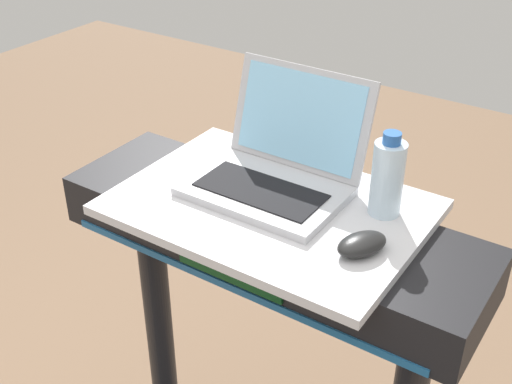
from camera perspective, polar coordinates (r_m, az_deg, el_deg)
desk_board at (r=1.33m, az=1.19°, el=-1.28°), size 0.61×0.43×0.02m
laptop at (r=1.36m, az=1.78°, el=2.22°), size 0.32×0.28×0.22m
computer_mouse at (r=1.19m, az=9.07°, el=-4.44°), size 0.10×0.12×0.03m
water_bottle at (r=1.28m, az=11.22°, el=1.25°), size 0.06×0.06×0.17m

